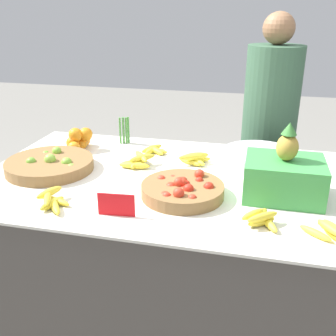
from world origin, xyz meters
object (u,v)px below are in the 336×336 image
object	(u,v)px
produce_crate	(284,176)
price_sign	(116,205)
vendor_person	(267,142)
tomato_basket	(182,190)
lime_bowl	(50,164)
metal_bowl	(260,158)

from	to	relation	value
produce_crate	price_sign	bearing A→B (deg)	-152.64
vendor_person	produce_crate	bearing A→B (deg)	-86.99
price_sign	vendor_person	bearing A→B (deg)	61.41
produce_crate	tomato_basket	bearing A→B (deg)	-166.43
lime_bowl	produce_crate	size ratio (longest dim) A/B	1.31
metal_bowl	produce_crate	world-z (taller)	produce_crate
price_sign	produce_crate	size ratio (longest dim) A/B	0.45
tomato_basket	metal_bowl	size ratio (longest dim) A/B	0.91
lime_bowl	vendor_person	size ratio (longest dim) A/B	0.28
tomato_basket	price_sign	xyz separation A→B (m)	(-0.22, -0.23, 0.02)
vendor_person	tomato_basket	bearing A→B (deg)	-108.19
tomato_basket	produce_crate	size ratio (longest dim) A/B	1.09
tomato_basket	produce_crate	world-z (taller)	produce_crate
lime_bowl	vendor_person	world-z (taller)	vendor_person
tomato_basket	vendor_person	bearing A→B (deg)	71.81
tomato_basket	metal_bowl	world-z (taller)	tomato_basket
metal_bowl	price_sign	bearing A→B (deg)	-127.43
price_sign	produce_crate	world-z (taller)	produce_crate
metal_bowl	price_sign	xyz separation A→B (m)	(-0.53, -0.70, 0.01)
produce_crate	vendor_person	distance (m)	1.03
lime_bowl	tomato_basket	bearing A→B (deg)	-10.96
tomato_basket	produce_crate	bearing A→B (deg)	13.57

